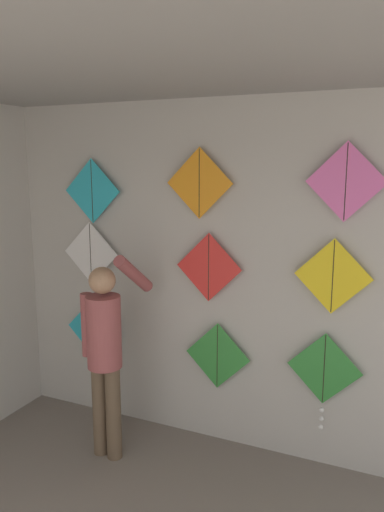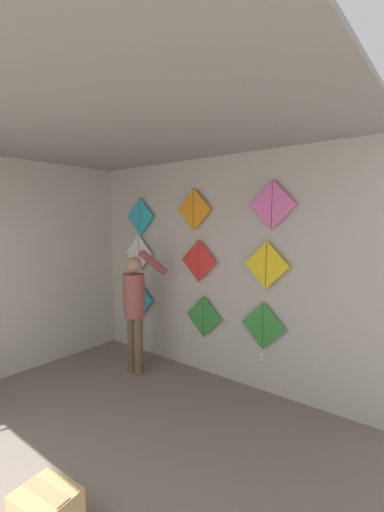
% 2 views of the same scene
% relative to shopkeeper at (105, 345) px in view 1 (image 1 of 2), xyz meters
% --- Properties ---
extents(back_panel, '(4.48, 0.06, 2.80)m').
position_rel_shopkeeper_xyz_m(back_panel, '(0.65, 0.61, 0.47)').
color(back_panel, '#BCB7AD').
rests_on(back_panel, ground).
extents(ceiling_slab, '(4.48, 4.73, 0.04)m').
position_rel_shopkeeper_xyz_m(ceiling_slab, '(0.65, -1.38, 1.89)').
color(ceiling_slab, gray).
extents(shopkeeper, '(0.42, 0.56, 1.65)m').
position_rel_shopkeeper_xyz_m(shopkeeper, '(0.00, 0.00, 0.00)').
color(shopkeeper, brown).
rests_on(shopkeeper, ground).
extents(kite_0, '(0.55, 0.04, 0.76)m').
position_rel_shopkeeper_xyz_m(kite_0, '(-0.48, 0.52, -0.14)').
color(kite_0, '#28B2C6').
extents(kite_1, '(0.55, 0.01, 0.55)m').
position_rel_shopkeeper_xyz_m(kite_1, '(0.73, 0.52, -0.16)').
color(kite_1, '#338C38').
extents(kite_2, '(0.55, 0.04, 0.76)m').
position_rel_shopkeeper_xyz_m(kite_2, '(1.58, 0.52, -0.16)').
color(kite_2, '#338C38').
extents(kite_3, '(0.55, 0.01, 0.55)m').
position_rel_shopkeeper_xyz_m(kite_3, '(-0.48, 0.52, 0.60)').
color(kite_3, white).
extents(kite_4, '(0.55, 0.01, 0.55)m').
position_rel_shopkeeper_xyz_m(kite_4, '(0.64, 0.52, 0.57)').
color(kite_4, red).
extents(kite_5, '(0.55, 0.01, 0.55)m').
position_rel_shopkeeper_xyz_m(kite_5, '(1.60, 0.52, 0.59)').
color(kite_5, yellow).
extents(kite_6, '(0.55, 0.01, 0.55)m').
position_rel_shopkeeper_xyz_m(kite_6, '(-0.44, 0.52, 1.14)').
color(kite_6, '#28B2C6').
extents(kite_7, '(0.55, 0.01, 0.55)m').
position_rel_shopkeeper_xyz_m(kite_7, '(0.56, 0.52, 1.23)').
color(kite_7, orange).
extents(kite_8, '(0.55, 0.01, 0.55)m').
position_rel_shopkeeper_xyz_m(kite_8, '(1.66, 0.52, 1.26)').
color(kite_8, pink).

